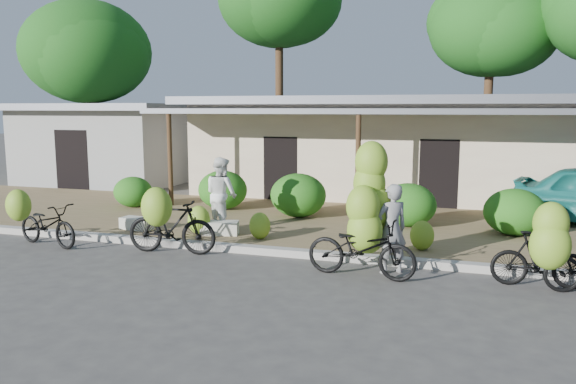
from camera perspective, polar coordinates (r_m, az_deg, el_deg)
name	(u,v)px	position (r m, az deg, el deg)	size (l,w,h in m)	color
ground	(289,289)	(9.48, 0.06, -9.81)	(100.00, 100.00, 0.00)	#44423F
sidewalk	(349,226)	(14.15, 6.19, -3.45)	(60.00, 6.00, 0.12)	olive
curb	(319,255)	(11.30, 3.14, -6.40)	(60.00, 0.25, 0.15)	#A8A399
shop_main	(384,145)	(19.73, 9.70, 4.74)	(13.00, 8.50, 3.35)	beige
shop_grey	(112,142)	(23.93, -17.46, 4.86)	(7.00, 6.00, 3.15)	gray
tree_back_left	(84,50)	(27.31, -19.97, 13.41)	(5.73, 5.65, 7.70)	#46331C
tree_center_right	(487,25)	(25.42, 19.54, 15.66)	(5.15, 5.03, 8.26)	#46331C
hedge_0	(133,192)	(16.97, -15.47, 0.02)	(1.14, 1.03, 0.89)	#1E5B14
hedge_1	(223,190)	(16.10, -6.65, 0.22)	(1.42, 1.28, 1.11)	#1E5B14
hedge_2	(298,195)	(14.83, 1.04, -0.34)	(1.49, 1.34, 1.16)	#1E5B14
hedge_3	(408,205)	(13.96, 12.10, -1.29)	(1.36, 1.22, 1.06)	#1E5B14
hedge_4	(514,212)	(13.71, 22.02, -1.89)	(1.36, 1.23, 1.06)	#1E5B14
bike_far_left	(44,222)	(13.24, -23.54, -2.82)	(1.89, 1.37, 1.33)	black
bike_left	(169,223)	(11.69, -12.00, -3.09)	(1.95, 1.26, 1.48)	black
bike_center	(365,225)	(10.21, 7.86, -3.35)	(2.04, 1.31, 2.40)	black
bike_right	(544,251)	(10.05, 24.58, -5.51)	(1.61, 1.18, 1.56)	black
loose_banana_a	(199,220)	(12.97, -9.04, -2.83)	(0.53, 0.45, 0.66)	#85A629
loose_banana_b	(260,226)	(12.37, -2.88, -3.45)	(0.48, 0.40, 0.60)	#85A629
loose_banana_c	(422,235)	(11.73, 13.46, -4.31)	(0.49, 0.41, 0.61)	#85A629
sack_near	(220,228)	(12.93, -6.97, -3.64)	(0.85, 0.40, 0.30)	silver
sack_far	(137,223)	(13.88, -15.13, -3.09)	(0.75, 0.38, 0.28)	silver
vendor	(392,229)	(10.32, 10.50, -3.70)	(0.60, 0.39, 1.65)	gray
bystander	(221,194)	(13.26, -6.78, -0.18)	(0.84, 0.66, 1.74)	white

